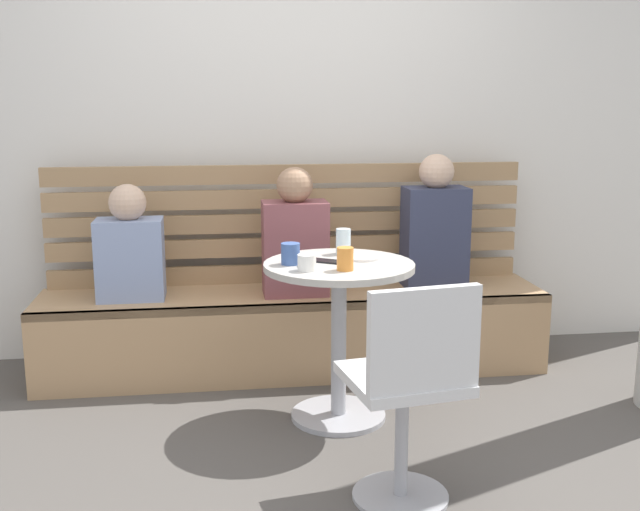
{
  "coord_description": "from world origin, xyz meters",
  "views": [
    {
      "loc": [
        -0.41,
        -2.75,
        1.47
      ],
      "look_at": [
        0.07,
        0.66,
        0.75
      ],
      "focal_mm": 42.78,
      "sensor_mm": 36.0,
      "label": 1
    }
  ],
  "objects_px": {
    "cup_espresso_small": "(310,260)",
    "cup_mug_blue": "(290,254)",
    "plate_small": "(363,257)",
    "person_child_middle": "(295,238)",
    "person_adult": "(435,228)",
    "cup_glass_tall": "(343,241)",
    "phone_on_table": "(326,261)",
    "cup_tumbler_orange": "(345,259)",
    "cafe_table": "(339,311)",
    "cup_ceramic_white": "(307,263)",
    "white_chair": "(410,386)",
    "person_child_left": "(130,249)",
    "booth_bench": "(294,331)"
  },
  "relations": [
    {
      "from": "cup_espresso_small",
      "to": "cup_mug_blue",
      "type": "xyz_separation_m",
      "value": [
        -0.08,
        0.04,
        0.02
      ]
    },
    {
      "from": "cup_mug_blue",
      "to": "plate_small",
      "type": "relative_size",
      "value": 0.56
    },
    {
      "from": "person_child_middle",
      "to": "person_adult",
      "type": "bearing_deg",
      "value": 4.98
    },
    {
      "from": "cup_glass_tall",
      "to": "phone_on_table",
      "type": "distance_m",
      "value": 0.21
    },
    {
      "from": "cup_mug_blue",
      "to": "cup_tumbler_orange",
      "type": "bearing_deg",
      "value": -34.79
    },
    {
      "from": "cup_mug_blue",
      "to": "plate_small",
      "type": "distance_m",
      "value": 0.35
    },
    {
      "from": "cafe_table",
      "to": "cup_ceramic_white",
      "type": "relative_size",
      "value": 9.25
    },
    {
      "from": "person_child_middle",
      "to": "cup_tumbler_orange",
      "type": "height_order",
      "value": "person_child_middle"
    },
    {
      "from": "cafe_table",
      "to": "white_chair",
      "type": "xyz_separation_m",
      "value": [
        0.12,
        -0.81,
        -0.05
      ]
    },
    {
      "from": "person_child_middle",
      "to": "cup_glass_tall",
      "type": "distance_m",
      "value": 0.47
    },
    {
      "from": "cafe_table",
      "to": "person_child_middle",
      "type": "distance_m",
      "value": 0.68
    },
    {
      "from": "person_adult",
      "to": "person_child_left",
      "type": "relative_size",
      "value": 1.22
    },
    {
      "from": "booth_bench",
      "to": "cup_glass_tall",
      "type": "bearing_deg",
      "value": -67.75
    },
    {
      "from": "cafe_table",
      "to": "person_adult",
      "type": "xyz_separation_m",
      "value": [
        0.65,
        0.7,
        0.25
      ]
    },
    {
      "from": "booth_bench",
      "to": "person_child_left",
      "type": "bearing_deg",
      "value": -179.09
    },
    {
      "from": "cup_glass_tall",
      "to": "cup_mug_blue",
      "type": "bearing_deg",
      "value": -144.1
    },
    {
      "from": "plate_small",
      "to": "cup_mug_blue",
      "type": "bearing_deg",
      "value": -167.87
    },
    {
      "from": "booth_bench",
      "to": "cup_espresso_small",
      "type": "relative_size",
      "value": 48.21
    },
    {
      "from": "person_child_middle",
      "to": "cup_glass_tall",
      "type": "bearing_deg",
      "value": -66.77
    },
    {
      "from": "booth_bench",
      "to": "cafe_table",
      "type": "bearing_deg",
      "value": -78.31
    },
    {
      "from": "person_child_middle",
      "to": "cup_ceramic_white",
      "type": "bearing_deg",
      "value": -92.26
    },
    {
      "from": "person_child_left",
      "to": "plate_small",
      "type": "relative_size",
      "value": 3.52
    },
    {
      "from": "cup_tumbler_orange",
      "to": "cup_mug_blue",
      "type": "relative_size",
      "value": 1.05
    },
    {
      "from": "cup_ceramic_white",
      "to": "booth_bench",
      "type": "bearing_deg",
      "value": 88.27
    },
    {
      "from": "cup_espresso_small",
      "to": "person_child_middle",
      "type": "bearing_deg",
      "value": 89.47
    },
    {
      "from": "white_chair",
      "to": "cup_tumbler_orange",
      "type": "distance_m",
      "value": 0.75
    },
    {
      "from": "person_child_left",
      "to": "person_child_middle",
      "type": "height_order",
      "value": "person_child_middle"
    },
    {
      "from": "cup_ceramic_white",
      "to": "cup_glass_tall",
      "type": "bearing_deg",
      "value": 57.11
    },
    {
      "from": "person_child_middle",
      "to": "white_chair",
      "type": "bearing_deg",
      "value": -80.0
    },
    {
      "from": "person_adult",
      "to": "cup_espresso_small",
      "type": "relative_size",
      "value": 13.04
    },
    {
      "from": "cafe_table",
      "to": "cup_ceramic_white",
      "type": "height_order",
      "value": "cup_ceramic_white"
    },
    {
      "from": "cup_glass_tall",
      "to": "cup_mug_blue",
      "type": "distance_m",
      "value": 0.33
    },
    {
      "from": "person_child_left",
      "to": "cup_mug_blue",
      "type": "height_order",
      "value": "person_child_left"
    },
    {
      "from": "person_child_middle",
      "to": "plate_small",
      "type": "relative_size",
      "value": 3.97
    },
    {
      "from": "booth_bench",
      "to": "plate_small",
      "type": "bearing_deg",
      "value": -66.2
    },
    {
      "from": "person_adult",
      "to": "cup_ceramic_white",
      "type": "xyz_separation_m",
      "value": [
        -0.81,
        -0.83,
        0.01
      ]
    },
    {
      "from": "person_adult",
      "to": "person_child_middle",
      "type": "height_order",
      "value": "person_adult"
    },
    {
      "from": "cafe_table",
      "to": "cup_tumbler_orange",
      "type": "relative_size",
      "value": 7.4
    },
    {
      "from": "cup_ceramic_white",
      "to": "phone_on_table",
      "type": "relative_size",
      "value": 0.57
    },
    {
      "from": "cup_tumbler_orange",
      "to": "cup_ceramic_white",
      "type": "bearing_deg",
      "value": 173.97
    },
    {
      "from": "cup_tumbler_orange",
      "to": "cup_glass_tall",
      "type": "relative_size",
      "value": 0.83
    },
    {
      "from": "person_child_left",
      "to": "cup_mug_blue",
      "type": "xyz_separation_m",
      "value": [
        0.77,
        -0.65,
        0.09
      ]
    },
    {
      "from": "white_chair",
      "to": "phone_on_table",
      "type": "height_order",
      "value": "white_chair"
    },
    {
      "from": "person_child_left",
      "to": "cup_mug_blue",
      "type": "relative_size",
      "value": 6.29
    },
    {
      "from": "cup_mug_blue",
      "to": "phone_on_table",
      "type": "relative_size",
      "value": 0.68
    },
    {
      "from": "person_adult",
      "to": "cup_tumbler_orange",
      "type": "height_order",
      "value": "person_adult"
    },
    {
      "from": "cup_tumbler_orange",
      "to": "phone_on_table",
      "type": "relative_size",
      "value": 0.71
    },
    {
      "from": "cafe_table",
      "to": "white_chair",
      "type": "height_order",
      "value": "white_chair"
    },
    {
      "from": "person_child_left",
      "to": "cup_tumbler_orange",
      "type": "distance_m",
      "value": 1.27
    },
    {
      "from": "person_child_left",
      "to": "person_child_middle",
      "type": "relative_size",
      "value": 0.88
    }
  ]
}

